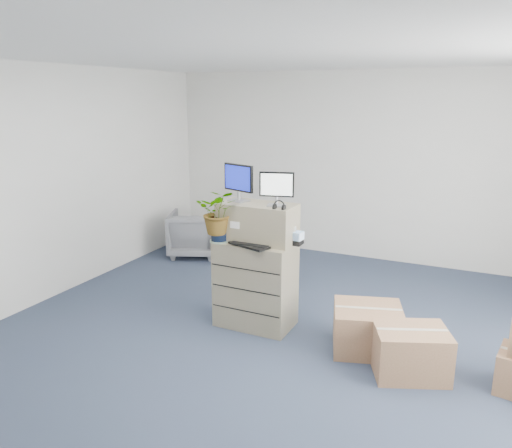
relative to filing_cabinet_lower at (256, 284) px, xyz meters
The scene contains 16 objects.
ground 0.90m from the filing_cabinet_lower, 60.09° to the right, with size 7.00×7.00×0.00m, color #222D3D.
wall_back 3.02m from the filing_cabinet_lower, 82.39° to the left, with size 6.00×0.02×2.80m, color silver.
filing_cabinet_lower is the anchor object (origin of this frame).
filing_cabinet_upper 0.67m from the filing_cabinet_lower, 89.31° to the left, with size 0.80×0.40×0.40m, color gray.
monitor_left 1.12m from the filing_cabinet_lower, 163.65° to the left, with size 0.39×0.21×0.39m.
monitor_right 1.09m from the filing_cabinet_lower, ahead, with size 0.35×0.17×0.35m.
headphones 0.96m from the filing_cabinet_lower, 18.70° to the right, with size 0.12×0.12×0.01m, color black.
keyboard 0.51m from the filing_cabinet_lower, 86.99° to the right, with size 0.45×0.19×0.02m, color black.
mouse 0.59m from the filing_cabinet_lower, 17.46° to the right, with size 0.08×0.05×0.03m, color silver.
water_bottle 0.60m from the filing_cabinet_lower, 40.92° to the left, with size 0.07×0.07×0.24m, color gray.
phone_dock 0.51m from the filing_cabinet_lower, 115.11° to the left, with size 0.05×0.04×0.11m.
external_drive 0.64m from the filing_cabinet_lower, 13.90° to the left, with size 0.18×0.14×0.05m, color black.
tissue_box 0.68m from the filing_cabinet_lower, 13.22° to the left, with size 0.23×0.11×0.08m, color #448DE8.
potted_plant 0.82m from the filing_cabinet_lower, 156.43° to the right, with size 0.55×0.58×0.46m.
office_chair 2.64m from the filing_cabinet_lower, 136.26° to the left, with size 0.74×0.69×0.76m, color slate.
cardboard_boxes 2.13m from the filing_cabinet_lower, ahead, with size 2.43×1.02×0.70m.
Camera 1 is at (1.75, -3.88, 2.43)m, focal length 35.00 mm.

